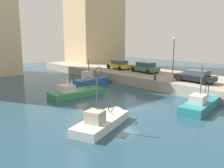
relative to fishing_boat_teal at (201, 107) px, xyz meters
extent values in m
plane|color=navy|center=(-4.65, 5.24, -0.10)|extent=(80.00, 80.00, 0.00)
cube|color=#9E9384|center=(6.85, 5.24, 0.50)|extent=(9.00, 56.00, 1.20)
cube|color=teal|center=(-0.36, -0.07, -0.10)|extent=(6.00, 2.93, 1.41)
cone|color=teal|center=(2.80, 0.56, -0.10)|extent=(1.21, 1.79, 1.65)
cube|color=#9E7A51|center=(-0.36, -0.07, 0.53)|extent=(5.75, 2.74, 0.08)
cube|color=beige|center=(-1.04, -0.21, 0.93)|extent=(1.68, 1.39, 0.72)
cylinder|color=#4C4C51|center=(-0.60, -0.12, 2.11)|extent=(0.10, 0.10, 3.15)
torus|color=#3F3833|center=(1.22, 0.24, 1.22)|extent=(1.15, 0.31, 1.16)
sphere|color=white|center=(-2.25, 0.57, 0.11)|extent=(0.32, 0.32, 0.32)
cube|color=white|center=(-9.32, 2.28, -0.10)|extent=(5.44, 3.60, 1.17)
cone|color=white|center=(-6.61, 3.36, -0.10)|extent=(1.45, 1.87, 1.65)
cube|color=#9E7A51|center=(-9.32, 2.28, 0.42)|extent=(5.19, 3.39, 0.08)
cube|color=#B7AD99|center=(-10.11, 1.97, 0.88)|extent=(1.37, 1.41, 0.83)
cylinder|color=#4C4C51|center=(-9.82, 2.08, 1.85)|extent=(0.10, 0.10, 2.84)
torus|color=#3F3833|center=(-7.98, 2.81, 1.03)|extent=(0.95, 0.44, 0.99)
sphere|color=white|center=(-11.12, 2.65, 0.08)|extent=(0.32, 0.32, 0.32)
cube|color=#2D60B7|center=(-0.68, 14.87, -0.10)|extent=(5.00, 2.40, 1.59)
cone|color=#2D60B7|center=(2.04, 15.24, -0.10)|extent=(1.11, 1.70, 1.60)
cube|color=#896B4C|center=(-0.68, 14.87, 0.61)|extent=(4.79, 2.24, 0.08)
cube|color=beige|center=(-1.45, 14.76, 1.19)|extent=(1.19, 1.14, 1.07)
cylinder|color=#4C4C51|center=(-1.13, 14.81, 1.91)|extent=(0.10, 0.10, 2.59)
torus|color=#3F3833|center=(0.65, 15.05, 1.41)|extent=(1.36, 0.26, 1.36)
sphere|color=white|center=(-2.24, 15.64, 0.14)|extent=(0.32, 0.32, 0.32)
cube|color=#388951|center=(-5.56, 11.06, -0.10)|extent=(5.72, 2.33, 1.20)
cone|color=#388951|center=(-2.40, 10.93, -0.10)|extent=(0.98, 1.92, 1.88)
cube|color=#9E7A51|center=(-5.56, 11.06, 0.44)|extent=(5.49, 2.15, 0.08)
cube|color=beige|center=(-6.69, 11.11, 0.84)|extent=(1.41, 1.56, 0.72)
cylinder|color=#4C4C51|center=(-6.29, 11.09, 1.71)|extent=(0.10, 0.10, 2.53)
torus|color=#3F3833|center=(-3.99, 11.00, 1.12)|extent=(1.15, 0.13, 1.15)
sphere|color=white|center=(-7.20, 12.28, 0.08)|extent=(0.32, 0.32, 0.32)
cube|color=gold|center=(6.26, 17.14, 1.63)|extent=(2.10, 4.11, 0.53)
cube|color=#384756|center=(6.25, 16.94, 2.17)|extent=(1.75, 2.34, 0.54)
cylinder|color=black|center=(5.46, 18.56, 1.42)|extent=(0.27, 0.65, 0.64)
cylinder|color=black|center=(7.26, 18.42, 1.42)|extent=(0.27, 0.65, 0.64)
cylinder|color=black|center=(5.26, 15.85, 1.42)|extent=(0.27, 0.65, 0.64)
cylinder|color=black|center=(7.06, 15.72, 1.42)|extent=(0.27, 0.65, 0.64)
cube|color=black|center=(4.85, 3.51, 1.63)|extent=(1.74, 4.33, 0.52)
cube|color=#384756|center=(4.85, 3.30, 2.17)|extent=(1.51, 2.43, 0.55)
cylinder|color=black|center=(4.03, 4.99, 1.42)|extent=(0.23, 0.64, 0.64)
cylinder|color=black|center=(5.72, 4.97, 1.42)|extent=(0.23, 0.64, 0.64)
cylinder|color=black|center=(3.99, 2.06, 1.42)|extent=(0.23, 0.64, 0.64)
cylinder|color=black|center=(5.68, 2.04, 1.42)|extent=(0.23, 0.64, 0.64)
cube|color=#387547|center=(6.45, 12.07, 1.67)|extent=(2.03, 4.44, 0.60)
cube|color=#384756|center=(6.43, 11.85, 2.25)|extent=(1.67, 2.53, 0.55)
cylinder|color=black|center=(5.74, 13.60, 1.42)|extent=(0.27, 0.66, 0.64)
cylinder|color=black|center=(7.40, 13.46, 1.42)|extent=(0.27, 0.66, 0.64)
cylinder|color=black|center=(5.49, 10.68, 1.42)|extent=(0.27, 0.66, 0.64)
cylinder|color=black|center=(7.16, 10.54, 1.42)|extent=(0.27, 0.66, 0.64)
cylinder|color=#2D2D33|center=(2.70, 7.24, 1.38)|extent=(0.28, 0.28, 0.55)
cylinder|color=#38383D|center=(8.35, 8.73, 3.35)|extent=(0.12, 0.12, 4.50)
sphere|color=#F2EACC|center=(8.35, 8.73, 5.75)|extent=(0.36, 0.36, 0.36)
cube|color=#D1B284|center=(11.46, 29.70, 11.76)|extent=(9.86, 7.51, 23.73)
camera|label=1|loc=(-19.28, -9.94, 5.96)|focal=38.99mm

